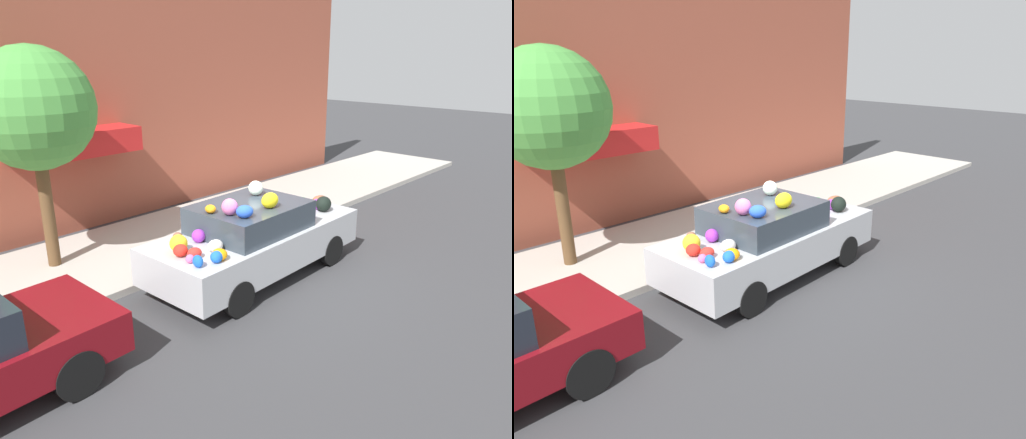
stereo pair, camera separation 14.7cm
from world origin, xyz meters
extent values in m
plane|color=#38383A|center=(0.00, 0.00, 0.00)|extent=(60.00, 60.00, 0.00)
cube|color=#B2ADA3|center=(0.00, 2.70, 0.07)|extent=(24.00, 3.20, 0.14)
cube|color=#9E4C38|center=(0.00, 4.95, 3.09)|extent=(18.00, 0.30, 6.18)
cube|color=red|center=(-1.14, 4.35, 2.18)|extent=(2.83, 0.90, 0.55)
cylinder|color=brown|center=(-2.56, 3.03, 1.26)|extent=(0.24, 0.24, 2.24)
sphere|color=#47933D|center=(-2.56, 3.03, 3.15)|extent=(2.20, 2.20, 2.20)
cylinder|color=#B2B2B7|center=(2.54, 1.78, 0.41)|extent=(0.20, 0.20, 0.55)
sphere|color=#B2B2B7|center=(2.54, 1.78, 0.75)|extent=(0.18, 0.18, 0.18)
cube|color=#B7BABF|center=(0.00, 0.01, 0.65)|extent=(4.47, 1.90, 0.67)
cube|color=#333D47|center=(-0.18, 0.00, 1.23)|extent=(2.03, 1.62, 0.50)
cylinder|color=black|center=(1.34, 0.86, 0.31)|extent=(0.62, 0.20, 0.62)
cylinder|color=black|center=(1.39, -0.76, 0.31)|extent=(0.62, 0.20, 0.62)
cylinder|color=black|center=(-1.39, 0.78, 0.31)|extent=(0.62, 0.20, 0.62)
cylinder|color=black|center=(-1.34, -0.85, 0.31)|extent=(0.62, 0.20, 0.62)
sphere|color=green|center=(1.52, 0.09, 1.10)|extent=(0.34, 0.34, 0.24)
ellipsoid|color=red|center=(-1.85, -0.05, 1.08)|extent=(0.34, 0.34, 0.20)
ellipsoid|color=blue|center=(0.97, 0.34, 1.03)|extent=(0.22, 0.23, 0.10)
ellipsoid|color=white|center=(1.38, 0.43, 1.05)|extent=(0.23, 0.26, 0.14)
ellipsoid|color=pink|center=(1.42, 0.21, 1.11)|extent=(0.38, 0.28, 0.25)
ellipsoid|color=blue|center=(-0.80, -0.47, 1.59)|extent=(0.38, 0.37, 0.21)
sphere|color=white|center=(0.32, 0.31, 1.62)|extent=(0.40, 0.40, 0.28)
sphere|color=yellow|center=(-1.75, 0.12, 1.13)|extent=(0.40, 0.40, 0.30)
ellipsoid|color=blue|center=(-1.62, -0.65, 1.08)|extent=(0.31, 0.29, 0.19)
ellipsoid|color=purple|center=(1.68, -0.16, 1.09)|extent=(0.29, 0.28, 0.21)
ellipsoid|color=white|center=(-1.33, -0.31, 1.08)|extent=(0.30, 0.25, 0.20)
sphere|color=purple|center=(1.41, 0.08, 1.07)|extent=(0.23, 0.23, 0.18)
sphere|color=pink|center=(-1.92, -0.37, 1.05)|extent=(0.19, 0.19, 0.14)
ellipsoid|color=brown|center=(1.94, -0.05, 1.09)|extent=(0.43, 0.37, 0.21)
sphere|color=brown|center=(-1.49, 0.47, 1.07)|extent=(0.22, 0.22, 0.18)
sphere|color=olive|center=(1.24, 0.23, 1.11)|extent=(0.35, 0.35, 0.25)
ellipsoid|color=orange|center=(-1.01, 0.13, 1.55)|extent=(0.28, 0.29, 0.14)
ellipsoid|color=white|center=(1.18, 0.51, 1.03)|extent=(0.18, 0.15, 0.10)
sphere|color=purple|center=(-1.25, 0.21, 1.10)|extent=(0.33, 0.33, 0.24)
ellipsoid|color=black|center=(1.65, -0.35, 1.14)|extent=(0.43, 0.42, 0.31)
ellipsoid|color=pink|center=(1.37, 0.57, 1.11)|extent=(0.40, 0.40, 0.26)
sphere|color=pink|center=(-0.87, -0.19, 1.62)|extent=(0.30, 0.30, 0.29)
ellipsoid|color=orange|center=(-1.52, -0.62, 1.08)|extent=(0.26, 0.27, 0.19)
ellipsoid|color=blue|center=(-1.94, -0.58, 1.08)|extent=(0.17, 0.21, 0.20)
ellipsoid|color=yellow|center=(-0.10, -0.42, 1.62)|extent=(0.36, 0.26, 0.28)
ellipsoid|color=red|center=(-1.75, -0.27, 1.07)|extent=(0.27, 0.23, 0.17)
cylinder|color=black|center=(-4.14, 0.76, 0.33)|extent=(0.66, 0.19, 0.66)
cylinder|color=black|center=(-4.13, -0.80, 0.33)|extent=(0.66, 0.19, 0.66)
camera|label=1|loc=(-6.46, -5.99, 4.16)|focal=35.00mm
camera|label=2|loc=(-6.36, -6.09, 4.16)|focal=35.00mm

